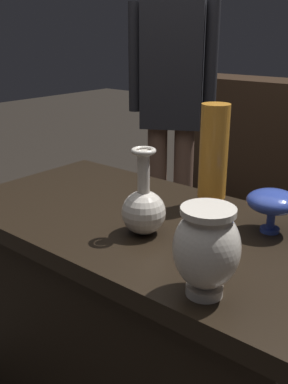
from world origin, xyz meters
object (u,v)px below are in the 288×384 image
Objects in this scene: vase_centerpiece at (144,208)px; vase_tall_behind at (273,202)px; visitor_near_left at (172,97)px; vase_right_accent at (206,248)px; vase_left_accent at (213,159)px.

vase_centerpiece is 0.35m from vase_tall_behind.
vase_tall_behind is 1.32m from visitor_near_left.
vase_centerpiece is 0.33m from vase_right_accent.
vase_tall_behind is 0.72× the size of vase_right_accent.
visitor_near_left is (-0.98, 0.87, 0.10)m from vase_tall_behind.
visitor_near_left reaches higher than vase_right_accent.
visitor_near_left is at bearing 138.38° from vase_tall_behind.
visitor_near_left is at bearing 128.91° from vase_right_accent.
vase_left_accent is at bearing 162.57° from vase_tall_behind.
vase_centerpiece is 0.14× the size of visitor_near_left.
vase_tall_behind is (0.26, 0.23, 0.01)m from vase_centerpiece.
vase_tall_behind is at bearing -17.43° from vase_left_accent.
vase_left_accent is (0.03, 0.30, 0.08)m from vase_centerpiece.
vase_left_accent is at bearing 84.65° from vase_centerpiece.
vase_centerpiece is at bearing -95.35° from vase_left_accent.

